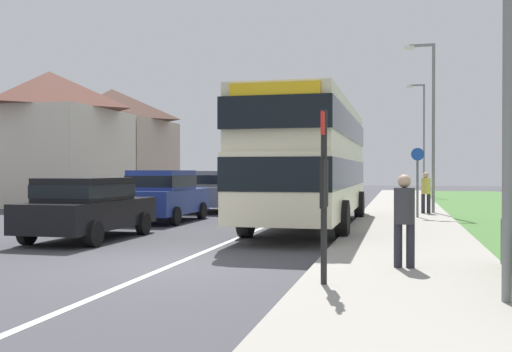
% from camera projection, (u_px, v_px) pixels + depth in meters
% --- Properties ---
extents(ground_plane, '(120.00, 120.00, 0.00)m').
position_uv_depth(ground_plane, '(171.00, 266.00, 10.75)').
color(ground_plane, '#424247').
extents(lane_marking_centre, '(0.14, 60.00, 0.01)m').
position_uv_depth(lane_marking_centre, '(267.00, 226.00, 18.52)').
color(lane_marking_centre, silver).
rests_on(lane_marking_centre, ground_plane).
extents(pavement_near_side, '(3.20, 68.00, 0.12)m').
position_uv_depth(pavement_near_side, '(406.00, 234.00, 15.58)').
color(pavement_near_side, '#9E998E').
rests_on(pavement_near_side, ground_plane).
extents(double_decker_bus, '(2.80, 10.71, 3.70)m').
position_uv_depth(double_decker_bus, '(310.00, 157.00, 17.89)').
color(double_decker_bus, beige).
rests_on(double_decker_bus, ground_plane).
extents(parked_car_black, '(1.92, 4.28, 1.55)m').
position_uv_depth(parked_car_black, '(88.00, 205.00, 14.81)').
color(parked_car_black, black).
rests_on(parked_car_black, ground_plane).
extents(parked_car_blue, '(1.99, 4.12, 1.74)m').
position_uv_depth(parked_car_blue, '(164.00, 194.00, 19.98)').
color(parked_car_blue, navy).
rests_on(parked_car_blue, ground_plane).
extents(parked_car_grey, '(1.91, 3.92, 1.72)m').
position_uv_depth(parked_car_grey, '(214.00, 190.00, 24.74)').
color(parked_car_grey, slate).
rests_on(parked_car_grey, ground_plane).
extents(pedestrian_at_stop, '(0.34, 0.34, 1.67)m').
position_uv_depth(pedestrian_at_stop, '(404.00, 216.00, 9.83)').
color(pedestrian_at_stop, '#23232D').
rests_on(pedestrian_at_stop, ground_plane).
extents(pedestrian_walking_away, '(0.34, 0.34, 1.67)m').
position_uv_depth(pedestrian_walking_away, '(426.00, 191.00, 22.32)').
color(pedestrian_walking_away, '#23232D').
rests_on(pedestrian_walking_away, ground_plane).
extents(bus_stop_sign, '(0.09, 0.52, 2.60)m').
position_uv_depth(bus_stop_sign, '(324.00, 184.00, 8.41)').
color(bus_stop_sign, black).
rests_on(bus_stop_sign, ground_plane).
extents(cycle_route_sign, '(0.44, 0.08, 2.52)m').
position_uv_depth(cycle_route_sign, '(418.00, 179.00, 20.46)').
color(cycle_route_sign, slate).
rests_on(cycle_route_sign, ground_plane).
extents(street_lamp_mid, '(1.14, 0.20, 6.60)m').
position_uv_depth(street_lamp_mid, '(430.00, 116.00, 22.67)').
color(street_lamp_mid, slate).
rests_on(street_lamp_mid, ground_plane).
extents(street_lamp_far, '(1.14, 0.20, 7.27)m').
position_uv_depth(street_lamp_far, '(422.00, 132.00, 37.95)').
color(street_lamp_far, slate).
rests_on(street_lamp_far, ground_plane).
extents(house_terrace_far_side, '(6.35, 13.12, 6.71)m').
position_uv_depth(house_terrace_far_side, '(84.00, 141.00, 32.88)').
color(house_terrace_far_side, beige).
rests_on(house_terrace_far_side, ground_plane).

